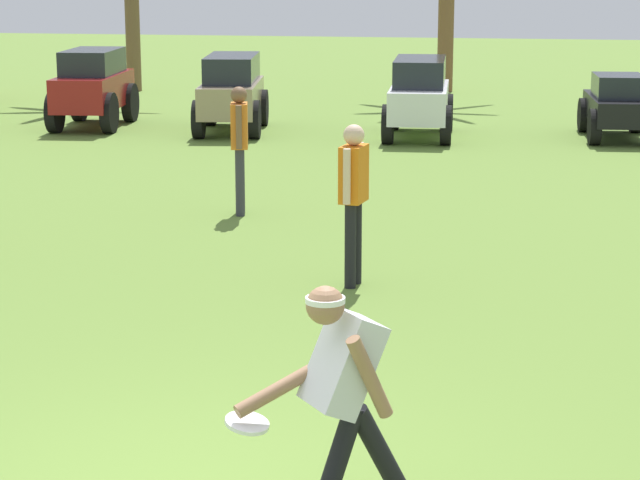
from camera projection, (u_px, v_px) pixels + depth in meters
name	position (u px, v px, depth m)	size (l,w,h in m)	color
frisbee_thrower	(344.00, 393.00, 6.79)	(1.05, 0.62, 1.41)	black
frisbee_in_flight	(247.00, 423.00, 6.78)	(0.32, 0.32, 0.07)	white
teammate_near_sideline	(354.00, 189.00, 11.79)	(0.26, 0.50, 1.56)	black
teammate_deep	(239.00, 138.00, 15.02)	(0.26, 0.50, 1.56)	#33333D
parked_car_slot_a	(93.00, 86.00, 22.59)	(1.32, 2.41, 1.40)	maroon
parked_car_slot_b	(232.00, 91.00, 22.04)	(1.42, 2.50, 1.34)	#998466
parked_car_slot_c	(419.00, 95.00, 21.40)	(1.24, 2.44, 1.34)	silver
parked_car_slot_d	(617.00, 106.00, 21.20)	(1.22, 2.26, 1.10)	black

